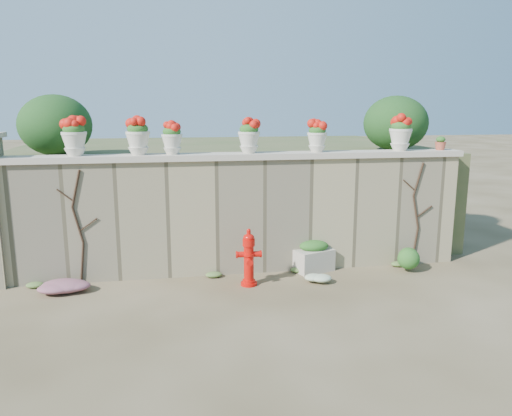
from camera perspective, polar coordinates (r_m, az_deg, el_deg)
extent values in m
plane|color=#483C24|center=(7.36, 0.21, -11.55)|extent=(80.00, 80.00, 0.00)
cube|color=gray|center=(8.76, -1.88, -0.91)|extent=(8.00, 0.40, 2.00)
cube|color=#B7AD9A|center=(8.59, -1.93, 5.94)|extent=(8.10, 0.52, 0.10)
cube|color=#384C23|center=(11.88, -4.08, 2.39)|extent=(9.00, 6.00, 2.00)
ellipsoid|color=#143814|center=(9.87, -21.95, 8.77)|extent=(1.30, 1.30, 1.10)
ellipsoid|color=#143814|center=(10.71, 15.66, 9.33)|extent=(1.30, 1.30, 1.10)
cylinder|color=black|center=(8.75, -19.25, -5.99)|extent=(0.12, 0.04, 0.70)
cylinder|color=black|center=(8.59, -19.70, -1.85)|extent=(0.17, 0.04, 0.61)
cylinder|color=black|center=(8.47, -19.91, 2.11)|extent=(0.18, 0.04, 0.61)
cylinder|color=black|center=(8.56, -18.61, -1.81)|extent=(0.30, 0.02, 0.22)
cylinder|color=black|center=(8.52, -21.02, 1.39)|extent=(0.25, 0.02, 0.21)
cylinder|color=black|center=(9.70, 17.69, -4.17)|extent=(0.12, 0.04, 0.70)
cylinder|color=black|center=(9.54, 17.80, -0.42)|extent=(0.17, 0.04, 0.61)
cylinder|color=black|center=(9.45, 18.08, 3.14)|extent=(0.18, 0.04, 0.61)
cylinder|color=black|center=(9.62, 18.67, -0.38)|extent=(0.30, 0.02, 0.22)
cylinder|color=black|center=(9.38, 17.09, 2.53)|extent=(0.25, 0.02, 0.21)
cylinder|color=red|center=(8.31, -0.82, -8.63)|extent=(0.27, 0.27, 0.05)
cylinder|color=red|center=(8.19, -0.83, -6.27)|extent=(0.16, 0.16, 0.59)
cylinder|color=red|center=(8.15, -0.83, -5.31)|extent=(0.20, 0.20, 0.04)
cylinder|color=red|center=(8.09, -0.84, -3.95)|extent=(0.20, 0.20, 0.11)
ellipsoid|color=red|center=(8.07, -0.84, -3.30)|extent=(0.18, 0.18, 0.13)
cylinder|color=red|center=(8.05, -0.84, -2.77)|extent=(0.07, 0.07, 0.10)
cylinder|color=red|center=(8.14, -1.77, -5.34)|extent=(0.14, 0.10, 0.10)
cylinder|color=red|center=(8.16, 0.11, -5.28)|extent=(0.14, 0.10, 0.10)
cylinder|color=red|center=(8.08, -0.75, -6.18)|extent=(0.09, 0.10, 0.09)
cube|color=#B7AD9A|center=(9.00, 6.60, -5.94)|extent=(0.76, 0.60, 0.39)
ellipsoid|color=#1E5119|center=(8.92, 6.64, -4.33)|extent=(0.59, 0.47, 0.20)
ellipsoid|color=#1E5119|center=(9.28, 17.14, -5.34)|extent=(0.58, 0.52, 0.55)
ellipsoid|color=#B42480|center=(8.51, -21.16, -8.26)|extent=(0.89, 0.59, 0.24)
ellipsoid|color=white|center=(8.46, 7.03, -7.77)|extent=(0.57, 0.45, 0.20)
ellipsoid|color=#1E5119|center=(8.60, -20.13, 8.47)|extent=(0.34, 0.34, 0.21)
ellipsoid|color=red|center=(8.60, -20.17, 9.04)|extent=(0.30, 0.30, 0.22)
ellipsoid|color=#1E5119|center=(8.48, -13.38, 8.80)|extent=(0.34, 0.34, 0.21)
ellipsoid|color=red|center=(8.48, -13.41, 9.38)|extent=(0.30, 0.30, 0.21)
ellipsoid|color=#1E5119|center=(8.47, -9.61, 8.59)|extent=(0.30, 0.30, 0.18)
ellipsoid|color=red|center=(8.47, -9.62, 9.09)|extent=(0.26, 0.26, 0.19)
ellipsoid|color=#1E5119|center=(8.58, -0.81, 9.00)|extent=(0.32, 0.32, 0.19)
ellipsoid|color=red|center=(8.58, -0.81, 9.54)|extent=(0.28, 0.28, 0.20)
ellipsoid|color=#1E5119|center=(8.86, 7.02, 8.80)|extent=(0.30, 0.30, 0.18)
ellipsoid|color=red|center=(8.85, 7.03, 9.29)|extent=(0.26, 0.26, 0.19)
ellipsoid|color=#1E5119|center=(9.43, 16.23, 8.97)|extent=(0.35, 0.35, 0.21)
ellipsoid|color=red|center=(9.42, 16.26, 9.50)|extent=(0.31, 0.31, 0.22)
ellipsoid|color=#1E5119|center=(9.82, 20.36, 7.30)|extent=(0.16, 0.16, 0.11)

